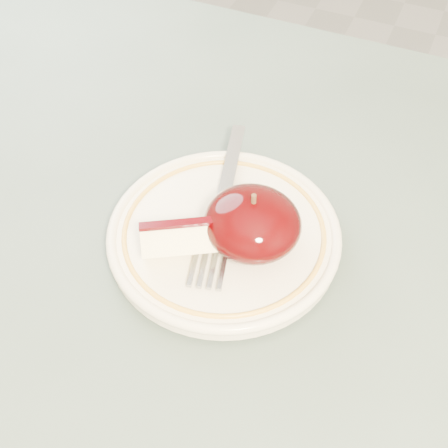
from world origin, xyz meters
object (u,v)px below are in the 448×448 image
at_px(fork, 222,203).
at_px(apple_half, 252,223).
at_px(table, 101,356).
at_px(plate, 224,235).

bearing_deg(fork, apple_half, -139.59).
xyz_separation_m(table, apple_half, (0.10, 0.10, 0.13)).
relative_size(apple_half, fork, 0.42).
bearing_deg(plate, table, -129.16).
relative_size(table, apple_half, 11.41).
bearing_deg(table, fork, 61.26).
xyz_separation_m(plate, apple_half, (0.03, -0.00, 0.03)).
height_order(plate, apple_half, apple_half).
bearing_deg(apple_half, table, -137.64).
xyz_separation_m(plate, fork, (-0.01, 0.02, 0.01)).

